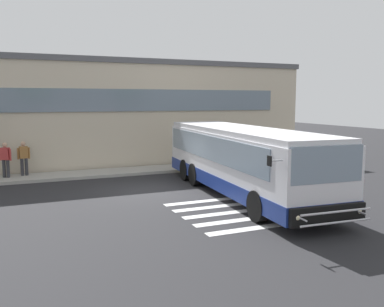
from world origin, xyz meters
TOP-DOWN VIEW (x-y plane):
  - ground_plane at (0.00, 0.00)m, footprint 80.00×90.00m
  - bay_paint_stripes at (2.00, -4.20)m, footprint 4.40×3.96m
  - terminal_building at (-0.69, 11.66)m, footprint 25.43×13.80m
  - boarding_curb at (0.00, 4.80)m, footprint 27.63×2.00m
  - bus_main_foreground at (3.23, -1.94)m, footprint 3.73×11.52m
  - passenger_near_column at (-5.58, 4.97)m, footprint 0.53×0.38m
  - passenger_by_doorway at (-4.78, 5.22)m, footprint 0.58×0.42m
  - safety_bollard_yellow at (2.86, 3.60)m, footprint 0.18×0.18m

SIDE VIEW (x-z plane):
  - ground_plane at x=0.00m, z-range -0.02..0.00m
  - bay_paint_stripes at x=2.00m, z-range 0.00..0.01m
  - boarding_curb at x=0.00m, z-range 0.00..0.15m
  - safety_bollard_yellow at x=2.86m, z-range 0.00..0.90m
  - passenger_near_column at x=-5.58m, z-range 0.24..1.92m
  - passenger_by_doorway at x=-4.78m, z-range 0.28..1.95m
  - bus_main_foreground at x=3.23m, z-range -0.02..2.68m
  - terminal_building at x=-0.69m, z-range -0.01..6.09m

